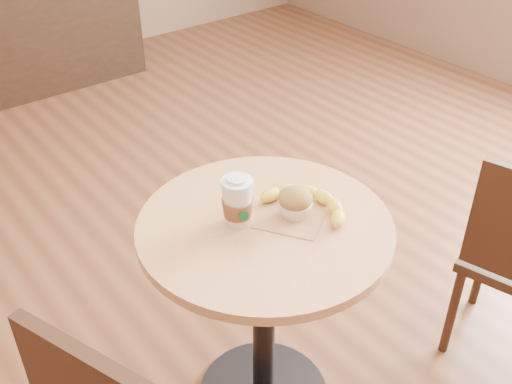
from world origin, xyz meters
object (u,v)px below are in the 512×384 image
banana (309,204)px  coffee_cup (237,203)px  muffin (295,203)px  cafe_table (264,280)px

banana → coffee_cup: bearing=143.2°
coffee_cup → muffin: 0.16m
cafe_table → coffee_cup: size_ratio=5.11×
cafe_table → muffin: (0.08, -0.03, 0.26)m
cafe_table → coffee_cup: (-0.06, 0.05, 0.28)m
coffee_cup → banana: bearing=-7.6°
cafe_table → muffin: 0.27m
muffin → banana: size_ratio=0.36×
coffee_cup → banana: (0.19, -0.08, -0.04)m
cafe_table → muffin: muffin is taller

